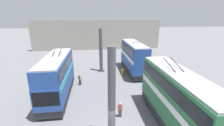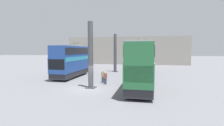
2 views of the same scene
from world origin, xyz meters
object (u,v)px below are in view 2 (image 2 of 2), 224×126
at_px(person_aisle_midway, 105,78).
at_px(oil_drum, 132,71).
at_px(person_by_right_row, 91,70).
at_px(bus_left_far, 143,58).
at_px(bus_right_mid, 71,59).
at_px(bus_left_near, 141,63).
at_px(person_aisle_foreground, 103,76).

xyz_separation_m(person_aisle_midway, oil_drum, (10.72, -2.37, -0.38)).
xyz_separation_m(person_by_right_row, oil_drum, (3.11, -6.71, -0.41)).
bearing_deg(bus_left_far, person_aisle_midway, 159.67).
distance_m(bus_right_mid, oil_drum, 11.11).
bearing_deg(oil_drum, bus_left_near, -170.98).
bearing_deg(person_aisle_midway, bus_left_far, -16.43).
xyz_separation_m(bus_left_near, bus_left_far, (13.78, -0.00, 0.00)).
bearing_deg(bus_left_near, person_by_right_row, 42.40).
bearing_deg(bus_left_far, person_aisle_foreground, 155.33).
distance_m(bus_right_mid, person_aisle_midway, 8.25).
bearing_deg(bus_left_far, oil_drum, 118.97).
distance_m(person_by_right_row, person_aisle_foreground, 7.56).
relative_size(bus_left_near, person_aisle_foreground, 6.20).
height_order(bus_right_mid, oil_drum, bus_right_mid).
distance_m(bus_left_near, bus_right_mid, 12.74).
xyz_separation_m(bus_left_near, person_by_right_row, (9.56, 8.73, -2.03)).
bearing_deg(person_by_right_row, person_aisle_midway, 70.91).
bearing_deg(person_by_right_row, oil_drum, 156.06).
bearing_deg(bus_right_mid, bus_left_near, -120.78).
bearing_deg(person_by_right_row, bus_left_far, 157.04).
relative_size(bus_left_far, person_aisle_midway, 6.08).
distance_m(person_aisle_midway, oil_drum, 10.99).
distance_m(person_by_right_row, person_aisle_midway, 8.76).
relative_size(bus_left_far, oil_drum, 11.06).
distance_m(person_aisle_foreground, person_aisle_midway, 1.21).
relative_size(person_by_right_row, person_aisle_midway, 1.02).
relative_size(bus_left_near, oil_drum, 11.84).
bearing_deg(person_aisle_midway, person_aisle_foreground, 31.67).
relative_size(bus_left_near, bus_right_mid, 1.10).
xyz_separation_m(bus_left_near, person_aisle_foreground, (3.01, 4.95, -2.01)).
bearing_deg(oil_drum, person_aisle_midway, 167.51).
relative_size(bus_left_near, bus_left_far, 1.07).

